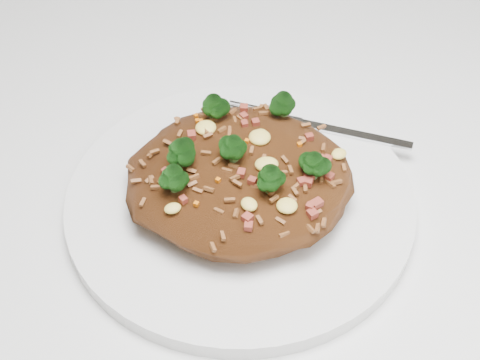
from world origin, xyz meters
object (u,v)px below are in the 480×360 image
fork (326,128)px  dining_table (364,297)px  plate (240,200)px  fried_rice (240,169)px

fork → dining_table: bearing=-53.2°
plate → fork: (0.08, 0.07, 0.01)m
dining_table → fried_rice: fried_rice is taller
fried_rice → fork: size_ratio=1.09×
plate → fork: size_ratio=1.72×
dining_table → plate: 0.15m
fried_rice → fork: fried_rice is taller
fried_rice → fork: 0.11m
dining_table → fried_rice: (-0.11, 0.03, 0.13)m
dining_table → plate: plate is taller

